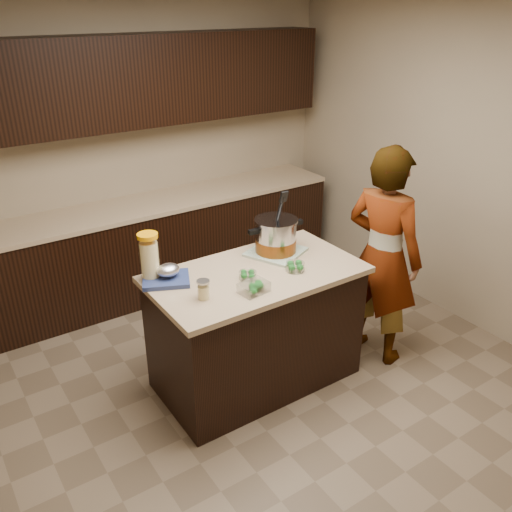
{
  "coord_description": "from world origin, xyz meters",
  "views": [
    {
      "loc": [
        -1.83,
        -2.73,
        2.59
      ],
      "look_at": [
        0.0,
        0.0,
        1.02
      ],
      "focal_mm": 38.0,
      "sensor_mm": 36.0,
      "label": 1
    }
  ],
  "objects_px": {
    "island": "(256,327)",
    "stock_pot": "(276,238)",
    "lemonade_pitcher": "(150,259)",
    "person": "(383,257)"
  },
  "relations": [
    {
      "from": "lemonade_pitcher",
      "to": "person",
      "type": "bearing_deg",
      "value": -18.04
    },
    {
      "from": "lemonade_pitcher",
      "to": "stock_pot",
      "type": "bearing_deg",
      "value": -7.57
    },
    {
      "from": "stock_pot",
      "to": "person",
      "type": "distance_m",
      "value": 0.82
    },
    {
      "from": "lemonade_pitcher",
      "to": "person",
      "type": "height_order",
      "value": "person"
    },
    {
      "from": "person",
      "to": "island",
      "type": "bearing_deg",
      "value": 63.47
    },
    {
      "from": "island",
      "to": "lemonade_pitcher",
      "type": "height_order",
      "value": "lemonade_pitcher"
    },
    {
      "from": "island",
      "to": "stock_pot",
      "type": "distance_m",
      "value": 0.66
    },
    {
      "from": "stock_pot",
      "to": "person",
      "type": "relative_size",
      "value": 0.26
    },
    {
      "from": "stock_pot",
      "to": "lemonade_pitcher",
      "type": "distance_m",
      "value": 0.93
    },
    {
      "from": "stock_pot",
      "to": "person",
      "type": "xyz_separation_m",
      "value": [
        0.69,
        -0.4,
        -0.18
      ]
    }
  ]
}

